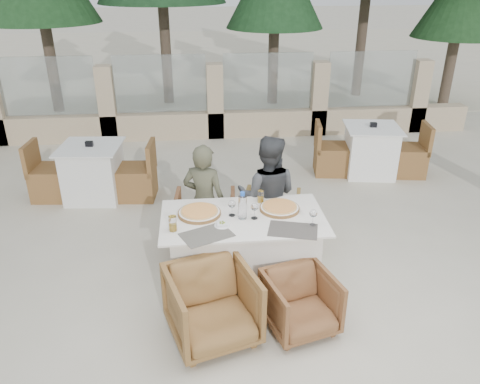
{
  "coord_description": "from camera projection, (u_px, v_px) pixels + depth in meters",
  "views": [
    {
      "loc": [
        -0.41,
        -3.91,
        2.96
      ],
      "look_at": [
        0.03,
        0.37,
        0.9
      ],
      "focal_mm": 35.0,
      "sensor_mm": 36.0,
      "label": 1
    }
  ],
  "objects": [
    {
      "name": "sand_patch",
      "position": [
        203.0,
        57.0,
        17.39
      ],
      "size": [
        30.0,
        16.0,
        0.01
      ],
      "primitive_type": "cube",
      "color": "beige",
      "rests_on": "ground"
    },
    {
      "name": "armchair_near_right",
      "position": [
        300.0,
        303.0,
        4.16
      ],
      "size": [
        0.72,
        0.73,
        0.55
      ],
      "primitive_type": "imported",
      "rotation": [
        0.0,
        0.0,
        0.27
      ],
      "color": "brown",
      "rests_on": "ground"
    },
    {
      "name": "placemat_near_right",
      "position": [
        293.0,
        230.0,
        4.33
      ],
      "size": [
        0.51,
        0.41,
        0.0
      ],
      "primitive_type": "cube",
      "rotation": [
        0.0,
        0.0,
        -0.27
      ],
      "color": "#4E4943",
      "rests_on": "dining_table"
    },
    {
      "name": "pizza_right",
      "position": [
        280.0,
        207.0,
        4.69
      ],
      "size": [
        0.48,
        0.48,
        0.05
      ],
      "primitive_type": "cylinder",
      "rotation": [
        0.0,
        0.0,
        -0.24
      ],
      "color": "#C8571B",
      "rests_on": "dining_table"
    },
    {
      "name": "bg_table_b",
      "position": [
        370.0,
        151.0,
        7.33
      ],
      "size": [
        1.74,
        1.06,
        0.77
      ],
      "primitive_type": null,
      "rotation": [
        0.0,
        0.0,
        -0.15
      ],
      "color": "white",
      "rests_on": "ground"
    },
    {
      "name": "armchair_far_left",
      "position": [
        205.0,
        221.0,
        5.4
      ],
      "size": [
        0.74,
        0.76,
        0.65
      ],
      "primitive_type": "imported",
      "rotation": [
        0.0,
        0.0,
        3.06
      ],
      "color": "brown",
      "rests_on": "ground"
    },
    {
      "name": "perimeter_wall_far",
      "position": [
        215.0,
        96.0,
        8.79
      ],
      "size": [
        10.0,
        0.34,
        1.6
      ],
      "primitive_type": null,
      "color": "#C5AE8B",
      "rests_on": "ground"
    },
    {
      "name": "pine_far_right",
      "position": [
        461.0,
        5.0,
        10.19
      ],
      "size": [
        1.98,
        1.98,
        4.5
      ],
      "primitive_type": "cone",
      "color": "#1F451F",
      "rests_on": "ground"
    },
    {
      "name": "ground",
      "position": [
        241.0,
        286.0,
        4.83
      ],
      "size": [
        80.0,
        80.0,
        0.0
      ],
      "primitive_type": "plane",
      "color": "beige",
      "rests_on": "ground"
    },
    {
      "name": "placemat_near_left",
      "position": [
        207.0,
        235.0,
        4.25
      ],
      "size": [
        0.53,
        0.46,
        0.0
      ],
      "primitive_type": "cube",
      "rotation": [
        0.0,
        0.0,
        0.42
      ],
      "color": "#5F5B51",
      "rests_on": "dining_table"
    },
    {
      "name": "diner_left",
      "position": [
        204.0,
        201.0,
        5.12
      ],
      "size": [
        0.56,
        0.46,
        1.31
      ],
      "primitive_type": "imported",
      "rotation": [
        0.0,
        0.0,
        2.78
      ],
      "color": "#4A4B36",
      "rests_on": "ground"
    },
    {
      "name": "wine_glass_corner",
      "position": [
        313.0,
        217.0,
        4.38
      ],
      "size": [
        0.09,
        0.09,
        0.18
      ],
      "primitive_type": null,
      "rotation": [
        0.0,
        0.0,
        -0.23
      ],
      "color": "white",
      "rests_on": "dining_table"
    },
    {
      "name": "dining_table",
      "position": [
        243.0,
        251.0,
        4.72
      ],
      "size": [
        1.6,
        0.9,
        0.77
      ],
      "primitive_type": null,
      "color": "white",
      "rests_on": "ground"
    },
    {
      "name": "olive_dish",
      "position": [
        222.0,
        224.0,
        4.39
      ],
      "size": [
        0.14,
        0.14,
        0.04
      ],
      "primitive_type": null,
      "rotation": [
        0.0,
        0.0,
        -0.3
      ],
      "color": "white",
      "rests_on": "dining_table"
    },
    {
      "name": "wine_glass_centre",
      "position": [
        232.0,
        207.0,
        4.55
      ],
      "size": [
        0.08,
        0.08,
        0.18
      ],
      "primitive_type": null,
      "rotation": [
        0.0,
        0.0,
        0.05
      ],
      "color": "silver",
      "rests_on": "dining_table"
    },
    {
      "name": "pizza_left",
      "position": [
        199.0,
        212.0,
        4.6
      ],
      "size": [
        0.42,
        0.42,
        0.05
      ],
      "primitive_type": "cylinder",
      "rotation": [
        0.0,
        0.0,
        0.0
      ],
      "color": "orange",
      "rests_on": "dining_table"
    },
    {
      "name": "bg_table_a",
      "position": [
        93.0,
        172.0,
        6.55
      ],
      "size": [
        1.71,
        0.96,
        0.77
      ],
      "primitive_type": null,
      "rotation": [
        0.0,
        0.0,
        -0.09
      ],
      "color": "silver",
      "rests_on": "ground"
    },
    {
      "name": "armchair_far_right",
      "position": [
        271.0,
        218.0,
        5.5
      ],
      "size": [
        0.79,
        0.8,
        0.61
      ],
      "primitive_type": "imported",
      "rotation": [
        0.0,
        0.0,
        2.9
      ],
      "color": "olive",
      "rests_on": "ground"
    },
    {
      "name": "beer_glass_left",
      "position": [
        173.0,
        224.0,
        4.29
      ],
      "size": [
        0.08,
        0.08,
        0.15
      ],
      "primitive_type": "cylinder",
      "rotation": [
        0.0,
        0.0,
        0.13
      ],
      "color": "gold",
      "rests_on": "dining_table"
    },
    {
      "name": "wine_glass_near",
      "position": [
        254.0,
        210.0,
        4.5
      ],
      "size": [
        0.08,
        0.08,
        0.18
      ],
      "primitive_type": null,
      "rotation": [
        0.0,
        0.0,
        0.07
      ],
      "color": "silver",
      "rests_on": "dining_table"
    },
    {
      "name": "diner_right",
      "position": [
        267.0,
        196.0,
        5.14
      ],
      "size": [
        0.79,
        0.68,
        1.39
      ],
      "primitive_type": "imported",
      "rotation": [
        0.0,
        0.0,
        2.88
      ],
      "color": "#3D3F42",
      "rests_on": "ground"
    },
    {
      "name": "armchair_near_left",
      "position": [
        212.0,
        306.0,
        4.03
      ],
      "size": [
        0.89,
        0.91,
        0.67
      ],
      "primitive_type": "imported",
      "rotation": [
        0.0,
        0.0,
        0.3
      ],
      "color": "brown",
      "rests_on": "ground"
    },
    {
      "name": "beer_glass_right",
      "position": [
        261.0,
        197.0,
        4.83
      ],
      "size": [
        0.07,
        0.07,
        0.13
      ],
      "primitive_type": "cylinder",
      "rotation": [
        0.0,
        0.0,
        0.09
      ],
      "color": "gold",
      "rests_on": "dining_table"
    },
    {
      "name": "water_bottle",
      "position": [
        242.0,
        205.0,
        4.48
      ],
      "size": [
        0.09,
        0.09,
        0.28
      ],
      "primitive_type": "cylinder",
      "rotation": [
        0.0,
        0.0,
        0.09
      ],
      "color": "#BDD9F8",
      "rests_on": "dining_table"
    }
  ]
}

